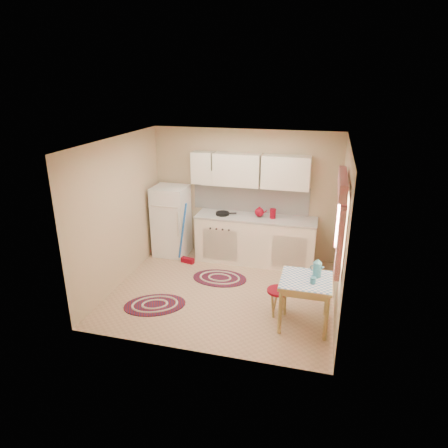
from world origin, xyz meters
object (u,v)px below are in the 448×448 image
at_px(fridge, 171,221).
at_px(table, 305,302).
at_px(base_cabinets, 255,240).
at_px(stool, 278,302).

distance_m(fridge, table, 3.34).
distance_m(fridge, base_cabinets, 1.71).
bearing_deg(stool, base_cabinets, 111.03).
xyz_separation_m(fridge, table, (2.76, -1.85, -0.34)).
xyz_separation_m(base_cabinets, table, (1.07, -1.90, -0.08)).
relative_size(base_cabinets, table, 3.12).
bearing_deg(table, stool, 158.59).
relative_size(table, stool, 1.71).
bearing_deg(base_cabinets, fridge, -178.31).
relative_size(fridge, table, 1.94).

